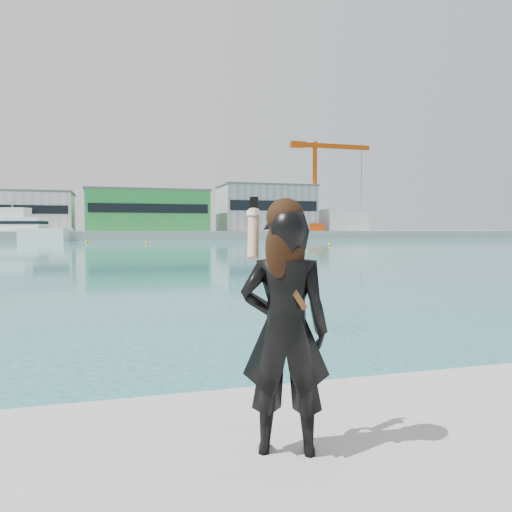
% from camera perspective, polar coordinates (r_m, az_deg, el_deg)
% --- Properties ---
extents(far_quay, '(320.00, 40.00, 2.00)m').
position_cam_1_polar(far_quay, '(133.58, -15.77, 2.34)').
color(far_quay, '#9E9E99').
rests_on(far_quay, ground).
extents(warehouse_white, '(24.48, 15.35, 9.50)m').
position_cam_1_polar(warehouse_white, '(133.25, -25.33, 4.64)').
color(warehouse_white, silver).
rests_on(warehouse_white, far_quay).
extents(warehouse_green, '(30.60, 16.36, 10.50)m').
position_cam_1_polar(warehouse_green, '(131.96, -12.31, 5.10)').
color(warehouse_green, green).
rests_on(warehouse_green, far_quay).
extents(warehouse_grey_right, '(25.50, 15.35, 12.50)m').
position_cam_1_polar(warehouse_grey_right, '(137.98, 1.12, 5.49)').
color(warehouse_grey_right, gray).
rests_on(warehouse_grey_right, far_quay).
extents(ancillary_shed, '(12.00, 10.00, 6.00)m').
position_cam_1_polar(ancillary_shed, '(144.19, 9.75, 4.04)').
color(ancillary_shed, silver).
rests_on(ancillary_shed, far_quay).
extents(dock_crane, '(23.00, 4.00, 24.00)m').
position_cam_1_polar(dock_crane, '(137.45, 7.20, 8.32)').
color(dock_crane, '#C3430B').
rests_on(dock_crane, far_quay).
extents(flagpole_right, '(1.28, 0.16, 8.00)m').
position_cam_1_polar(flagpole_right, '(126.80, -5.70, 4.91)').
color(flagpole_right, silver).
rests_on(flagpole_right, far_quay).
extents(motor_yacht, '(20.43, 11.32, 9.19)m').
position_cam_1_polar(motor_yacht, '(117.80, -25.33, 2.86)').
color(motor_yacht, white).
rests_on(motor_yacht, ground).
extents(buoy_near, '(0.50, 0.50, 0.50)m').
position_cam_1_polar(buoy_near, '(86.40, -12.41, 1.41)').
color(buoy_near, '#ECA50C').
rests_on(buoy_near, ground).
extents(buoy_far, '(0.50, 0.50, 0.50)m').
position_cam_1_polar(buoy_far, '(92.54, -18.77, 1.42)').
color(buoy_far, '#ECA50C').
rests_on(buoy_far, ground).
extents(buoy_extra, '(0.50, 0.50, 0.50)m').
position_cam_1_polar(buoy_extra, '(74.00, 8.44, 1.19)').
color(buoy_extra, '#ECA50C').
rests_on(buoy_extra, ground).
extents(woman, '(0.70, 0.57, 1.75)m').
position_cam_1_polar(woman, '(3.39, 3.32, -7.73)').
color(woman, black).
rests_on(woman, near_quay).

